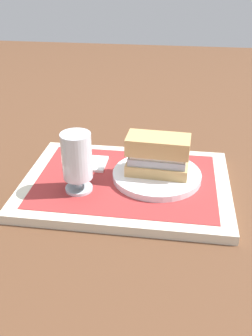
# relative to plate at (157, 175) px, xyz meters

# --- Properties ---
(ground_plane) EXTENTS (3.00, 3.00, 0.00)m
(ground_plane) POSITION_rel_plate_xyz_m (0.06, 0.02, -0.03)
(ground_plane) COLOR brown
(tray) EXTENTS (0.44, 0.32, 0.02)m
(tray) POSITION_rel_plate_xyz_m (0.06, 0.02, -0.02)
(tray) COLOR beige
(tray) RESTS_ON ground_plane
(placemat) EXTENTS (0.38, 0.27, 0.00)m
(placemat) POSITION_rel_plate_xyz_m (0.06, 0.02, -0.01)
(placemat) COLOR #9E2D2D
(placemat) RESTS_ON tray
(plate) EXTENTS (0.19, 0.19, 0.01)m
(plate) POSITION_rel_plate_xyz_m (0.00, 0.00, 0.00)
(plate) COLOR white
(plate) RESTS_ON placemat
(sandwich) EXTENTS (0.14, 0.07, 0.08)m
(sandwich) POSITION_rel_plate_xyz_m (0.00, -0.00, 0.05)
(sandwich) COLOR tan
(sandwich) RESTS_ON plate
(beer_glass) EXTENTS (0.06, 0.06, 0.12)m
(beer_glass) POSITION_rel_plate_xyz_m (0.15, 0.07, 0.06)
(beer_glass) COLOR silver
(beer_glass) RESTS_ON placemat
(napkin_folded) EXTENTS (0.09, 0.07, 0.01)m
(napkin_folded) POSITION_rel_plate_xyz_m (0.16, -0.04, -0.00)
(napkin_folded) COLOR white
(napkin_folded) RESTS_ON placemat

